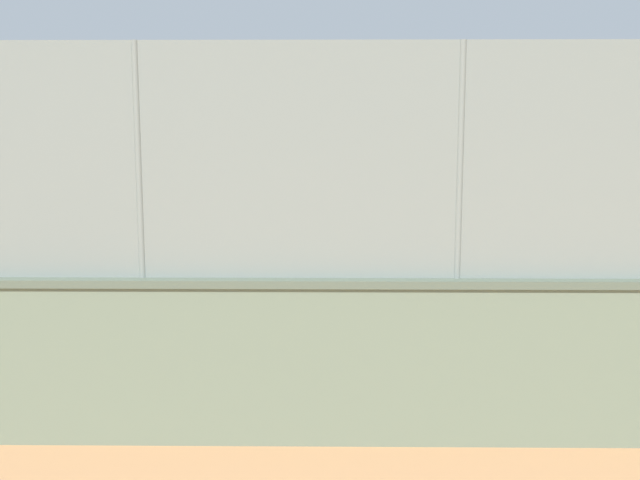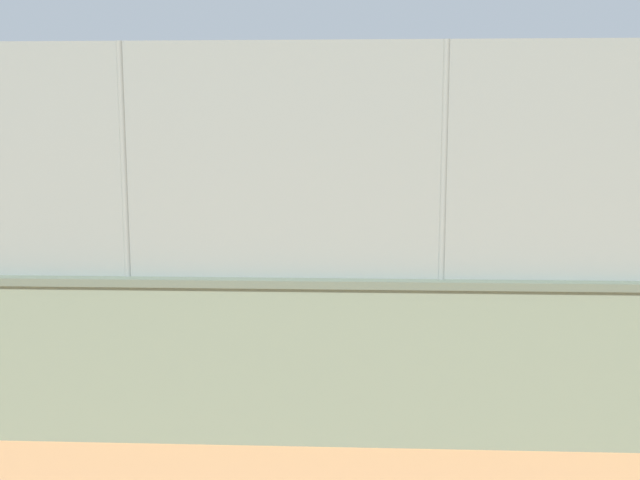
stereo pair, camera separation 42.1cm
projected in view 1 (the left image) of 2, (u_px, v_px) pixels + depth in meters
The scene contains 5 objects.
ground_plane at pixel (221, 262), 18.30m from camera, with size 260.00×260.00×0.00m, color tan.
player_near_wall_returning at pixel (442, 254), 13.85m from camera, with size 1.00×0.79×1.59m.
player_baseline_waiting at pixel (347, 223), 17.82m from camera, with size 0.76×1.07×1.72m.
sports_ball at pixel (497, 315), 12.76m from camera, with size 0.11×0.11×0.11m, color white.
courtside_bench at pixel (124, 350), 9.34m from camera, with size 1.60×0.40×0.87m.
Camera 1 is at (-2.89, 17.95, 3.22)m, focal length 41.44 mm.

